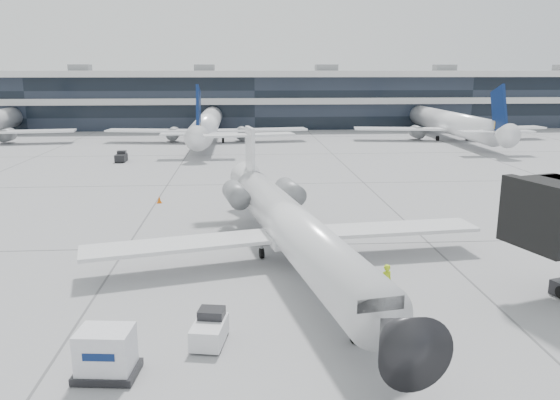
{
  "coord_description": "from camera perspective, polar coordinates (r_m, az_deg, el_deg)",
  "views": [
    {
      "loc": [
        -2.31,
        -34.21,
        11.26
      ],
      "look_at": [
        0.16,
        2.05,
        2.6
      ],
      "focal_mm": 35.0,
      "sensor_mm": 36.0,
      "label": 1
    }
  ],
  "objects": [
    {
      "name": "terminal",
      "position": [
        116.4,
        -2.79,
        10.31
      ],
      "size": [
        170.0,
        22.0,
        10.0
      ],
      "primitive_type": "cube",
      "color": "black",
      "rests_on": "ground"
    },
    {
      "name": "ground",
      "position": [
        36.09,
        -0.03,
        -4.78
      ],
      "size": [
        220.0,
        220.0,
        0.0
      ],
      "primitive_type": "plane",
      "color": "gray",
      "rests_on": "ground"
    },
    {
      "name": "traffic_cone",
      "position": [
        48.57,
        -12.51,
        0.03
      ],
      "size": [
        0.54,
        0.54,
        0.61
      ],
      "rotation": [
        0.0,
        0.0,
        -0.36
      ],
      "color": "#D65B0B",
      "rests_on": "ground"
    },
    {
      "name": "far_tug",
      "position": [
        71.86,
        -16.25,
        4.34
      ],
      "size": [
        1.28,
        2.12,
        1.34
      ],
      "rotation": [
        0.0,
        0.0,
        -0.02
      ],
      "color": "black",
      "rests_on": "ground"
    },
    {
      "name": "bg_jet_center",
      "position": [
        90.1,
        -7.52,
        6.11
      ],
      "size": [
        32.0,
        40.0,
        9.6
      ],
      "primitive_type": null,
      "color": "white",
      "rests_on": "ground"
    },
    {
      "name": "baggage_tug",
      "position": [
        23.82,
        -7.36,
        -13.27
      ],
      "size": [
        1.62,
        2.33,
        1.36
      ],
      "rotation": [
        0.0,
        0.0,
        -0.17
      ],
      "color": "silver",
      "rests_on": "ground"
    },
    {
      "name": "bg_jet_right",
      "position": [
        96.24,
        17.13,
        6.1
      ],
      "size": [
        32.0,
        40.0,
        9.6
      ],
      "primitive_type": null,
      "color": "white",
      "rests_on": "ground"
    },
    {
      "name": "cargo_uld",
      "position": [
        22.18,
        -17.72,
        -15.03
      ],
      "size": [
        2.44,
        1.92,
        1.86
      ],
      "rotation": [
        0.0,
        0.0,
        -0.11
      ],
      "color": "black",
      "rests_on": "ground"
    },
    {
      "name": "regional_jet",
      "position": [
        32.35,
        1.05,
        -2.56
      ],
      "size": [
        23.95,
        29.86,
        6.92
      ],
      "rotation": [
        0.0,
        0.0,
        0.18
      ],
      "color": "silver",
      "rests_on": "ground"
    },
    {
      "name": "ramp_worker",
      "position": [
        28.14,
        10.99,
        -8.39
      ],
      "size": [
        0.79,
        0.64,
        1.86
      ],
      "primitive_type": "imported",
      "rotation": [
        0.0,
        0.0,
        3.46
      ],
      "color": "#BFE818",
      "rests_on": "ground"
    }
  ]
}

